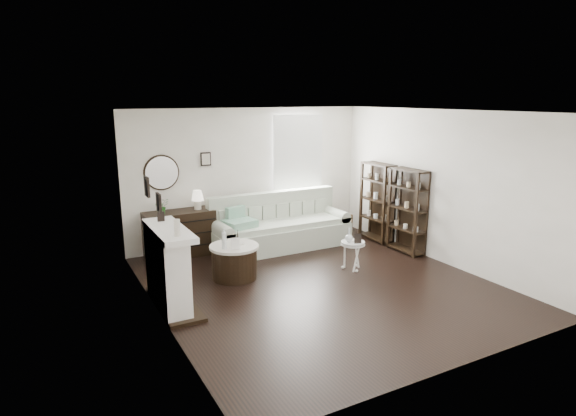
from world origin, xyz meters
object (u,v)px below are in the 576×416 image
drum_table (234,261)px  sofa (279,229)px  dresser (180,234)px  pedestal_table (353,244)px

drum_table → sofa: bearing=39.3°
dresser → drum_table: size_ratio=1.59×
dresser → drum_table: (0.46, -1.55, -0.14)m
dresser → sofa: bearing=-11.6°
sofa → drum_table: 1.84m
sofa → drum_table: bearing=-140.7°
drum_table → pedestal_table: bearing=-17.0°
drum_table → pedestal_table: drum_table is taller
sofa → drum_table: (-1.42, -1.16, -0.07)m
sofa → drum_table: size_ratio=3.40×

